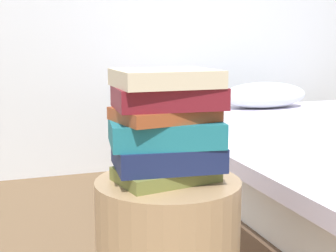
{
  "coord_description": "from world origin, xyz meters",
  "views": [
    {
      "loc": [
        -0.41,
        -1.16,
        0.88
      ],
      "look_at": [
        0.0,
        0.0,
        0.66
      ],
      "focal_mm": 51.59,
      "sensor_mm": 36.0,
      "label": 1
    }
  ],
  "objects_px": {
    "book_cream": "(165,78)",
    "book_rust": "(164,114)",
    "book_navy": "(167,156)",
    "book_teal": "(165,132)",
    "book_maroon": "(167,97)",
    "book_olive": "(166,174)"
  },
  "relations": [
    {
      "from": "book_navy",
      "to": "book_rust",
      "type": "height_order",
      "value": "book_rust"
    },
    {
      "from": "book_cream",
      "to": "book_rust",
      "type": "bearing_deg",
      "value": 94.3
    },
    {
      "from": "book_teal",
      "to": "book_navy",
      "type": "bearing_deg",
      "value": -16.17
    },
    {
      "from": "book_maroon",
      "to": "book_olive",
      "type": "bearing_deg",
      "value": -167.4
    },
    {
      "from": "book_teal",
      "to": "book_rust",
      "type": "relative_size",
      "value": 1.16
    },
    {
      "from": "book_navy",
      "to": "book_teal",
      "type": "height_order",
      "value": "book_teal"
    },
    {
      "from": "book_navy",
      "to": "book_maroon",
      "type": "bearing_deg",
      "value": -90.82
    },
    {
      "from": "book_navy",
      "to": "book_teal",
      "type": "relative_size",
      "value": 0.96
    },
    {
      "from": "book_rust",
      "to": "book_cream",
      "type": "bearing_deg",
      "value": -95.21
    },
    {
      "from": "book_olive",
      "to": "book_teal",
      "type": "bearing_deg",
      "value": 77.69
    },
    {
      "from": "book_rust",
      "to": "book_maroon",
      "type": "xyz_separation_m",
      "value": [
        0.01,
        -0.01,
        0.04
      ]
    },
    {
      "from": "book_maroon",
      "to": "book_cream",
      "type": "height_order",
      "value": "book_cream"
    },
    {
      "from": "book_navy",
      "to": "book_rust",
      "type": "distance_m",
      "value": 0.11
    },
    {
      "from": "book_navy",
      "to": "book_cream",
      "type": "relative_size",
      "value": 1.08
    },
    {
      "from": "book_rust",
      "to": "book_maroon",
      "type": "relative_size",
      "value": 0.91
    },
    {
      "from": "book_teal",
      "to": "book_maroon",
      "type": "xyz_separation_m",
      "value": [
        0.0,
        -0.01,
        0.09
      ]
    },
    {
      "from": "book_navy",
      "to": "book_teal",
      "type": "distance_m",
      "value": 0.06
    },
    {
      "from": "book_olive",
      "to": "book_navy",
      "type": "distance_m",
      "value": 0.05
    },
    {
      "from": "book_olive",
      "to": "book_teal",
      "type": "height_order",
      "value": "book_teal"
    },
    {
      "from": "book_teal",
      "to": "book_maroon",
      "type": "distance_m",
      "value": 0.09
    },
    {
      "from": "book_maroon",
      "to": "book_navy",
      "type": "bearing_deg",
      "value": 87.85
    },
    {
      "from": "book_rust",
      "to": "book_maroon",
      "type": "height_order",
      "value": "book_maroon"
    }
  ]
}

